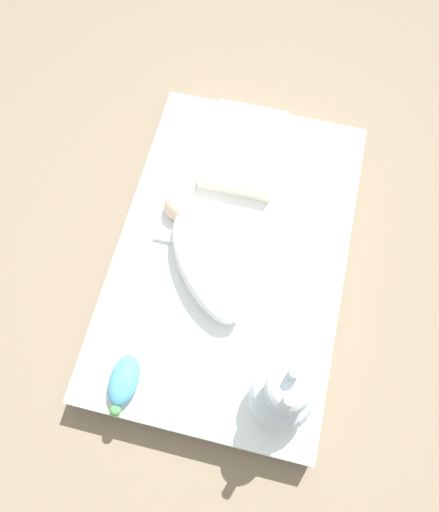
% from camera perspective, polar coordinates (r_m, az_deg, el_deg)
% --- Properties ---
extents(ground_plane, '(12.00, 12.00, 0.00)m').
position_cam_1_polar(ground_plane, '(1.93, 1.32, -0.83)').
color(ground_plane, '#7A6B56').
extents(bed_mattress, '(1.30, 0.83, 0.12)m').
position_cam_1_polar(bed_mattress, '(1.87, 1.35, -0.15)').
color(bed_mattress, white).
rests_on(bed_mattress, ground_plane).
extents(burp_cloth, '(0.19, 0.22, 0.02)m').
position_cam_1_polar(burp_cloth, '(1.86, -3.55, 3.91)').
color(burp_cloth, white).
rests_on(burp_cloth, bed_mattress).
extents(swaddled_baby, '(0.50, 0.42, 0.13)m').
position_cam_1_polar(swaddled_baby, '(1.74, -1.86, -0.21)').
color(swaddled_baby, white).
rests_on(swaddled_baby, bed_mattress).
extents(pillow, '(0.37, 0.28, 0.07)m').
position_cam_1_polar(pillow, '(1.98, 2.86, 12.04)').
color(pillow, white).
rests_on(pillow, bed_mattress).
extents(bunny_plush, '(0.20, 0.20, 0.36)m').
position_cam_1_polar(bunny_plush, '(1.56, 7.21, -15.58)').
color(bunny_plush, silver).
rests_on(bunny_plush, bed_mattress).
extents(turtle_plush, '(0.20, 0.09, 0.07)m').
position_cam_1_polar(turtle_plush, '(1.68, -10.90, -13.88)').
color(turtle_plush, '#4C99C6').
rests_on(turtle_plush, bed_mattress).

